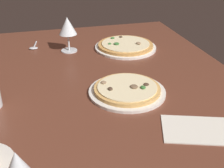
# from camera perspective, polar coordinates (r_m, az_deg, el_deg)

# --- Properties ---
(dining_table) EXTENTS (1.50, 1.10, 0.04)m
(dining_table) POSITION_cam_1_polar(r_m,az_deg,el_deg) (1.03, -2.85, -2.24)
(dining_table) COLOR brown
(dining_table) RESTS_ON ground
(pizza_main) EXTENTS (0.26, 0.26, 0.03)m
(pizza_main) POSITION_cam_1_polar(r_m,az_deg,el_deg) (1.00, 2.94, -1.15)
(pizza_main) COLOR silver
(pizza_main) RESTS_ON dining_table
(pizza_side) EXTENTS (0.28, 0.28, 0.03)m
(pizza_side) POSITION_cam_1_polar(r_m,az_deg,el_deg) (1.39, 2.63, 7.36)
(pizza_side) COLOR white
(pizza_side) RESTS_ON dining_table
(wine_glass_near) EXTENTS (0.08, 0.08, 0.16)m
(wine_glass_near) POSITION_cam_1_polar(r_m,az_deg,el_deg) (1.34, -8.58, 10.82)
(wine_glass_near) COLOR silver
(wine_glass_near) RESTS_ON dining_table
(paper_menu) EXTENTS (0.19, 0.23, 0.00)m
(paper_menu) POSITION_cam_1_polar(r_m,az_deg,el_deg) (0.86, 16.25, -8.48)
(paper_menu) COLOR silver
(paper_menu) RESTS_ON dining_table
(spoon) EXTENTS (0.11, 0.04, 0.01)m
(spoon) POSITION_cam_1_polar(r_m,az_deg,el_deg) (1.44, -14.86, 6.89)
(spoon) COLOR silver
(spoon) RESTS_ON dining_table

